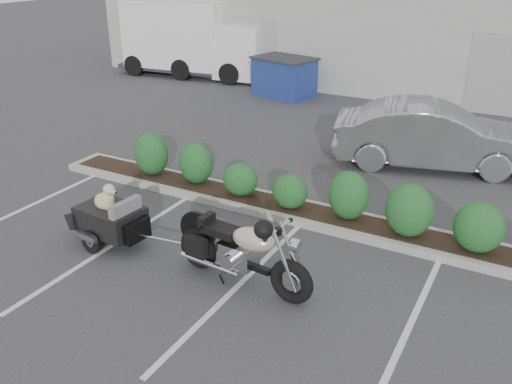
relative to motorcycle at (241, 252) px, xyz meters
The scene contains 8 objects.
ground 1.45m from the motorcycle, 156.81° to the left, with size 90.00×90.00×0.00m, color #38383A.
planter_kerb 2.78m from the motorcycle, 94.56° to the left, with size 12.00×1.00×0.15m, color #9E9E93.
building 17.62m from the motorcycle, 93.97° to the left, with size 26.00×10.00×4.00m, color #9EA099.
motorcycle is the anchor object (origin of this frame).
pet_trailer 2.79m from the motorcycle, behind, with size 2.05×1.15×1.22m.
sedan 6.99m from the motorcycle, 77.53° to the left, with size 1.68×4.82×1.59m, color #A0A1A7.
dumpster 12.40m from the motorcycle, 112.95° to the left, with size 2.43×1.92×1.42m.
delivery_truck 16.11m from the motorcycle, 127.04° to the left, with size 6.88×2.94×3.06m.
Camera 1 is at (5.01, -6.93, 4.99)m, focal length 38.00 mm.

